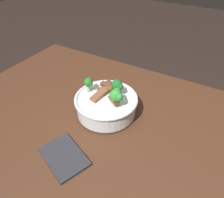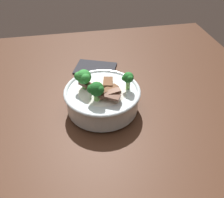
# 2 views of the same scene
# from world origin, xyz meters

# --- Properties ---
(dining_table) EXTENTS (1.54, 0.95, 0.82)m
(dining_table) POSITION_xyz_m (0.00, 0.00, 0.71)
(dining_table) COLOR #472819
(dining_table) RESTS_ON ground
(rice_bowl) EXTENTS (0.23, 0.23, 0.14)m
(rice_bowl) POSITION_xyz_m (-0.18, 0.11, 0.87)
(rice_bowl) COLOR silver
(rice_bowl) RESTS_ON dining_table
(folded_napkin) EXTENTS (0.18, 0.15, 0.01)m
(folded_napkin) POSITION_xyz_m (-0.19, -0.13, 0.83)
(folded_napkin) COLOR #28282D
(folded_napkin) RESTS_ON dining_table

